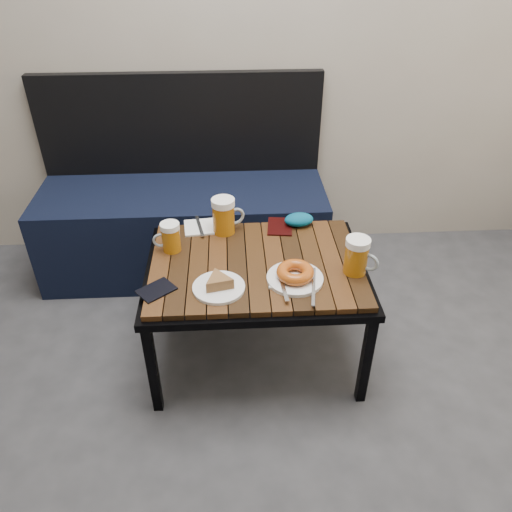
{
  "coord_description": "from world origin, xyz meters",
  "views": [
    {
      "loc": [
        0.16,
        -0.45,
        1.57
      ],
      "look_at": [
        0.25,
        1.09,
        0.5
      ],
      "focal_mm": 35.0,
      "sensor_mm": 36.0,
      "label": 1
    }
  ],
  "objects": [
    {
      "name": "passport_navy",
      "position": [
        -0.11,
        0.94,
        0.47
      ],
      "size": [
        0.15,
        0.15,
        0.01
      ],
      "primitive_type": "cube",
      "rotation": [
        0.0,
        0.0,
        -0.89
      ],
      "color": "black",
      "rests_on": "cafe_table"
    },
    {
      "name": "bench",
      "position": [
        -0.08,
        1.76,
        0.27
      ],
      "size": [
        1.4,
        0.5,
        0.95
      ],
      "color": "black",
      "rests_on": "ground"
    },
    {
      "name": "beer_mug_left",
      "position": [
        -0.08,
        1.19,
        0.53
      ],
      "size": [
        0.11,
        0.08,
        0.12
      ],
      "rotation": [
        0.0,
        0.0,
        3.23
      ],
      "color": "#AE640E",
      "rests_on": "cafe_table"
    },
    {
      "name": "passport_burgundy",
      "position": [
        0.36,
        1.34,
        0.48
      ],
      "size": [
        0.12,
        0.15,
        0.01
      ],
      "primitive_type": "cube",
      "rotation": [
        0.0,
        0.0,
        -0.12
      ],
      "color": "black",
      "rests_on": "cafe_table"
    },
    {
      "name": "napkin_right",
      "position": [
        0.37,
        0.96,
        0.48
      ],
      "size": [
        0.17,
        0.15,
        0.01
      ],
      "rotation": [
        0.0,
        0.0,
        -0.3
      ],
      "color": "white",
      "rests_on": "cafe_table"
    },
    {
      "name": "beer_mug_centre",
      "position": [
        0.13,
        1.32,
        0.55
      ],
      "size": [
        0.15,
        0.12,
        0.15
      ],
      "rotation": [
        0.0,
        0.0,
        0.34
      ],
      "color": "#AE640E",
      "rests_on": "cafe_table"
    },
    {
      "name": "cafe_table",
      "position": [
        0.25,
        1.09,
        0.43
      ],
      "size": [
        0.84,
        0.62,
        0.47
      ],
      "color": "black",
      "rests_on": "ground"
    },
    {
      "name": "plate_bagel",
      "position": [
        0.38,
        0.97,
        0.5
      ],
      "size": [
        0.21,
        0.27,
        0.06
      ],
      "color": "white",
      "rests_on": "cafe_table"
    },
    {
      "name": "napkin_left",
      "position": [
        0.03,
        1.35,
        0.48
      ],
      "size": [
        0.14,
        0.17,
        0.01
      ],
      "rotation": [
        0.0,
        0.0,
        0.1
      ],
      "color": "white",
      "rests_on": "cafe_table"
    },
    {
      "name": "plate_pie",
      "position": [
        0.11,
        0.93,
        0.49
      ],
      "size": [
        0.19,
        0.19,
        0.05
      ],
      "color": "white",
      "rests_on": "cafe_table"
    },
    {
      "name": "knit_pouch",
      "position": [
        0.44,
        1.35,
        0.5
      ],
      "size": [
        0.13,
        0.09,
        0.05
      ],
      "primitive_type": "ellipsoid",
      "rotation": [
        0.0,
        0.0,
        0.09
      ],
      "color": "navy",
      "rests_on": "cafe_table"
    },
    {
      "name": "beer_mug_right",
      "position": [
        0.61,
        1.01,
        0.54
      ],
      "size": [
        0.13,
        0.12,
        0.14
      ],
      "rotation": [
        0.0,
        0.0,
        -0.56
      ],
      "color": "#AE640E",
      "rests_on": "cafe_table"
    }
  ]
}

